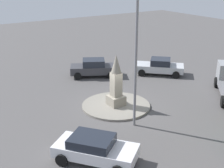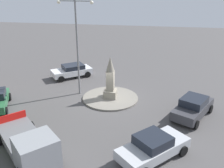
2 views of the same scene
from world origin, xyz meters
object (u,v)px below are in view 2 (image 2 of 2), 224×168
(car_silver_parked_right, at_px, (153,147))
(streetlamp, at_px, (77,38))
(monument, at_px, (110,81))
(truck_grey_waiting, at_px, (30,146))
(car_white_far_side, at_px, (72,71))
(car_dark_grey_near_island, at_px, (193,107))

(car_silver_parked_right, bearing_deg, streetlamp, 130.19)
(monument, height_order, car_silver_parked_right, monument)
(truck_grey_waiting, bearing_deg, car_silver_parked_right, 12.29)
(monument, xyz_separation_m, truck_grey_waiting, (-2.94, -8.82, -0.68))
(car_white_far_side, xyz_separation_m, truck_grey_waiting, (2.01, -13.41, 0.27))
(car_dark_grey_near_island, distance_m, truck_grey_waiting, 11.70)
(streetlamp, bearing_deg, monument, -11.78)
(car_dark_grey_near_island, relative_size, truck_grey_waiting, 0.84)
(car_dark_grey_near_island, bearing_deg, car_silver_parked_right, -117.83)
(streetlamp, relative_size, car_silver_parked_right, 1.95)
(car_dark_grey_near_island, bearing_deg, car_white_far_side, 150.14)
(car_silver_parked_right, bearing_deg, truck_grey_waiting, -167.71)
(car_dark_grey_near_island, distance_m, car_silver_parked_right, 6.01)
(monument, bearing_deg, streetlamp, 168.22)
(car_silver_parked_right, bearing_deg, car_dark_grey_near_island, 62.17)
(truck_grey_waiting, bearing_deg, car_white_far_side, 98.54)
(car_white_far_side, bearing_deg, car_dark_grey_near_island, -29.86)
(car_dark_grey_near_island, xyz_separation_m, car_white_far_side, (-11.55, 6.63, -0.07))
(car_silver_parked_right, bearing_deg, monument, 117.29)
(streetlamp, height_order, car_white_far_side, streetlamp)
(streetlamp, xyz_separation_m, car_white_far_side, (-2.01, 3.98, -4.34))
(car_white_far_side, relative_size, car_silver_parked_right, 0.99)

